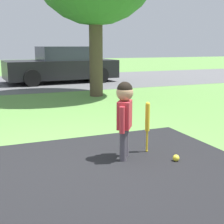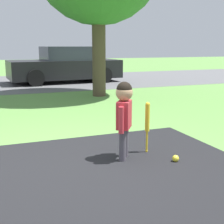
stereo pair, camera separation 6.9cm
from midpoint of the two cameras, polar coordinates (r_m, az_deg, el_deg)
ground_plane at (r=3.76m, az=-10.24°, el=-9.60°), size 60.00×60.00×0.00m
street_strip at (r=12.37m, az=-18.35°, el=5.02°), size 40.00×6.00×0.01m
child at (r=3.76m, az=2.76°, el=0.46°), size 0.27×0.33×0.96m
baseball_bat at (r=4.05m, az=6.96°, el=-1.45°), size 0.06×0.06×0.67m
sports_ball at (r=3.89m, az=12.06°, el=-8.29°), size 0.08×0.08×0.08m
parked_car at (r=12.28m, az=-8.35°, el=8.41°), size 4.24×2.20×1.35m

